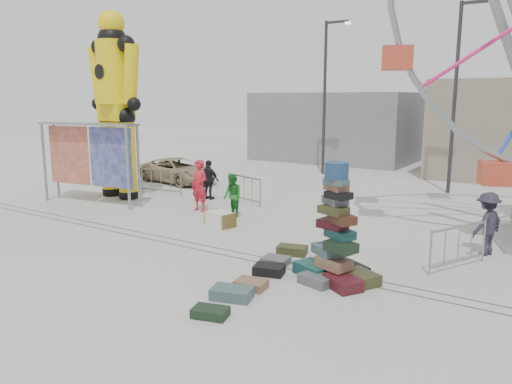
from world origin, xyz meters
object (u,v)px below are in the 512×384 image
Objects in this scene: pedestrian_red at (199,186)px; barricade_dummy_c at (244,189)px; barricade_dummy_b at (161,182)px; pedestrian_grey at (487,224)px; barricade_wheel_front at (458,247)px; parked_suv at (178,171)px; pedestrian_green at (232,196)px; banner_scaffold at (89,143)px; pedestrian_black at (209,180)px; crash_test_dummy at (115,98)px; steamer_trunk at (220,219)px; lamp_post_right at (458,89)px; lamp_post_left at (326,90)px; suitcase_tower at (336,248)px; barricade_dummy_a at (118,181)px.

barricade_dummy_c is at bearing 76.90° from pedestrian_red.
barricade_dummy_b is 1.18× the size of pedestrian_grey.
parked_suv reaches higher than barricade_wheel_front.
banner_scaffold is at bearing -142.97° from pedestrian_green.
pedestrian_black is (-1.58, -0.23, 0.26)m from barricade_dummy_c.
barricade_dummy_b is 2.47m from pedestrian_black.
pedestrian_black is at bearing 168.45° from pedestrian_green.
pedestrian_green is (1.56, -0.11, -0.19)m from pedestrian_red.
crash_test_dummy is 4.08× the size of pedestrian_red.
pedestrian_grey is at bearing -14.84° from barricade_dummy_b.
crash_test_dummy reaches higher than pedestrian_grey.
pedestrian_green is 8.12m from pedestrian_grey.
lamp_post_right is at bearing 79.40° from steamer_trunk.
lamp_post_left reaches higher than pedestrian_black.
suitcase_tower is 1.36× the size of barricade_dummy_b.
barricade_dummy_b is 2.97m from parked_suv.
pedestrian_green is at bearing -81.58° from lamp_post_left.
pedestrian_red is 1.17× the size of pedestrian_black.
suitcase_tower reaches higher than barricade_wheel_front.
crash_test_dummy is 5.04m from pedestrian_black.
suitcase_tower is 11.85m from barricade_dummy_b.
barricade_dummy_c is 1.23× the size of pedestrian_black.
pedestrian_black reaches higher than parked_suv.
lamp_post_right is at bearing -137.88° from pedestrian_grey.
pedestrian_green is (6.05, -0.32, -3.32)m from crash_test_dummy.
pedestrian_black is (-2.58, 1.95, 0.05)m from pedestrian_green.
lamp_post_right reaches higher than pedestrian_red.
crash_test_dummy is 7.85× the size of steamer_trunk.
lamp_post_right is 2.94× the size of suitcase_tower.
barricade_dummy_c is at bearing -172.14° from pedestrian_black.
barricade_wheel_front is 1.05× the size of pedestrian_red.
pedestrian_grey is 15.09m from parked_suv.
barricade_dummy_c is at bearing -102.69° from parked_suv.
pedestrian_black is at bearing -74.59° from pedestrian_grey.
barricade_dummy_a is 3.59m from parked_suv.
barricade_wheel_front is (14.41, -2.08, 0.00)m from barricade_dummy_a.
banner_scaffold is at bearing -127.97° from barricade_dummy_c.
pedestrian_black is at bearing -112.91° from parked_suv.
parked_suv is (-11.80, -4.43, -3.89)m from lamp_post_right.
crash_test_dummy is at bearing -157.50° from pedestrian_green.
lamp_post_right is 1.03× the size of crash_test_dummy.
crash_test_dummy reaches higher than pedestrian_black.
lamp_post_left reaches higher than suitcase_tower.
lamp_post_left is 8.92m from parked_suv.
barricade_dummy_a is (-5.09, -10.01, -3.93)m from lamp_post_left.
parked_suv reaches higher than steamer_trunk.
lamp_post_left reaches higher than parked_suv.
lamp_post_right is 14.25m from crash_test_dummy.
steamer_trunk is (6.31, -0.01, -2.14)m from banner_scaffold.
barricade_dummy_b is 1.00× the size of barricade_wheel_front.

